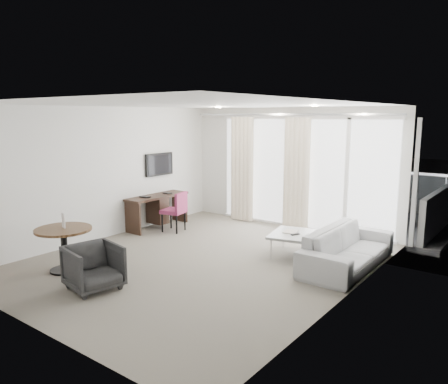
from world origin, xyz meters
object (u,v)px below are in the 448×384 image
Objects in this scene: coffee_table at (298,245)px; sofa at (348,248)px; rattan_chair_b at (386,210)px; tub_armchair at (94,267)px; desk at (158,211)px; round_table at (65,250)px; rattan_chair_a at (360,198)px; desk_chair at (173,212)px.

sofa is (0.90, -0.01, 0.11)m from coffee_table.
sofa is 2.63× the size of rattan_chair_b.
desk is at bearing 42.09° from tub_armchair.
rattan_chair_a is (2.34, 6.56, 0.09)m from round_table.
rattan_chair_a is at bearing 42.45° from desk_chair.
rattan_chair_a is (2.64, 3.76, 0.01)m from desk_chair.
round_table is 1.06× the size of rattan_chair_b.
rattan_chair_b reaches higher than coffee_table.
round_table is 1.00m from tub_armchair.
rattan_chair_a is (-0.24, 3.67, 0.24)m from coffee_table.
rattan_chair_a is at bearing 17.33° from sofa.
sofa is at bearing 0.61° from desk.
sofa is at bearing -90.00° from rattan_chair_b.
coffee_table is at bearing 89.54° from sofa.
tub_armchair is 0.33× the size of sofa.
desk is 3.50m from tub_armchair.
desk reaches higher than round_table.
rattan_chair_a is at bearing -0.16° from tub_armchair.
rattan_chair_b reaches higher than sofa.
desk_chair reaches higher than desk.
rattan_chair_a is at bearing 93.80° from coffee_table.
desk_chair is 0.95× the size of coffee_table.
desk is at bearing -135.76° from rattan_chair_a.
round_table is at bearing 90.84° from tub_armchair.
coffee_table is at bearing -10.74° from desk_chair.
desk is 2.15× the size of tub_armchair.
desk_chair is (0.52, -0.04, 0.07)m from desk.
desk is at bearing 90.61° from sofa.
desk is 4.88m from rattan_chair_a.
desk_chair is 1.21× the size of tub_armchair.
coffee_table is at bearing 0.89° from desk.
tub_armchair is at bearing -106.91° from rattan_chair_a.
desk_chair is 0.98× the size of round_table.
desk is at bearing 163.50° from desk_chair.
desk is 4.96m from rattan_chair_b.
rattan_chair_a reaches higher than desk_chair.
desk_chair is 3.24m from tub_armchair.
tub_armchair is (0.98, -0.18, -0.03)m from round_table.
round_table is (0.82, -2.83, -0.01)m from desk.
coffee_table is at bearing -91.71° from rattan_chair_a.
desk is 1.84× the size of rattan_chair_b.
coffee_table is (2.58, 2.88, -0.15)m from round_table.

